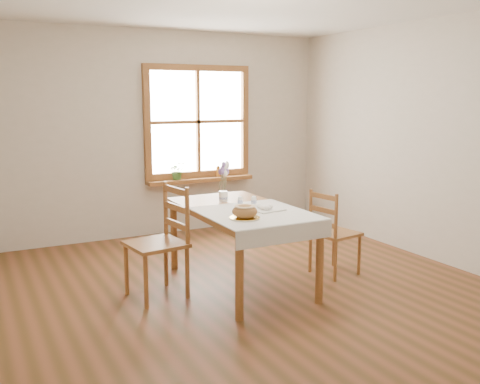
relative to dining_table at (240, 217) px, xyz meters
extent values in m
plane|color=brown|center=(0.00, -0.30, -0.66)|extent=(5.00, 5.00, 0.00)
cube|color=beige|center=(0.00, 2.20, 0.64)|extent=(4.50, 0.10, 2.60)
cube|color=beige|center=(2.25, -0.30, 0.64)|extent=(0.10, 5.00, 2.60)
cube|color=#97572E|center=(0.50, 2.16, 1.48)|extent=(1.46, 0.08, 0.08)
cube|color=#97572E|center=(0.50, 2.16, 0.10)|extent=(1.46, 0.08, 0.08)
cube|color=#97572E|center=(-0.19, 2.16, 0.79)|extent=(0.08, 0.08, 1.30)
cube|color=#97572E|center=(1.19, 2.16, 0.79)|extent=(0.08, 0.08, 1.30)
cube|color=#97572E|center=(0.50, 2.16, 0.79)|extent=(0.04, 0.06, 1.30)
cube|color=#97572E|center=(0.50, 2.16, 0.79)|extent=(1.30, 0.06, 0.04)
cube|color=white|center=(0.50, 2.19, 0.79)|extent=(1.30, 0.01, 1.30)
cube|color=#97572E|center=(0.50, 2.10, 0.03)|extent=(1.46, 0.20, 0.05)
cube|color=#97572E|center=(0.00, 0.00, 0.06)|extent=(0.90, 1.60, 0.05)
cylinder|color=#97572E|center=(-0.39, -0.74, -0.31)|extent=(0.07, 0.07, 0.70)
cylinder|color=#97572E|center=(0.39, -0.74, -0.31)|extent=(0.07, 0.07, 0.70)
cylinder|color=#97572E|center=(-0.39, 0.74, -0.31)|extent=(0.07, 0.07, 0.70)
cylinder|color=#97572E|center=(0.39, 0.74, -0.31)|extent=(0.07, 0.07, 0.70)
cube|color=silver|center=(0.00, -0.30, 0.09)|extent=(0.91, 0.99, 0.01)
cylinder|color=white|center=(-0.19, -0.46, 0.10)|extent=(0.30, 0.30, 0.01)
ellipsoid|color=#AB6E3C|center=(-0.19, -0.46, 0.17)|extent=(0.22, 0.22, 0.12)
cube|color=silver|center=(0.15, -0.25, 0.10)|extent=(0.30, 0.27, 0.01)
cylinder|color=white|center=(0.03, 0.04, 0.14)|extent=(0.06, 0.06, 0.09)
cylinder|color=white|center=(0.14, -0.02, 0.14)|extent=(0.06, 0.06, 0.10)
cylinder|color=white|center=(-0.01, 0.34, 0.13)|extent=(0.11, 0.11, 0.10)
imported|color=#386829|center=(0.18, 2.10, 0.14)|extent=(0.21, 0.24, 0.18)
cylinder|color=#A8641F|center=(0.76, 2.10, 0.12)|extent=(0.05, 0.05, 0.15)
camera|label=1|loc=(-2.26, -4.35, 1.12)|focal=40.00mm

